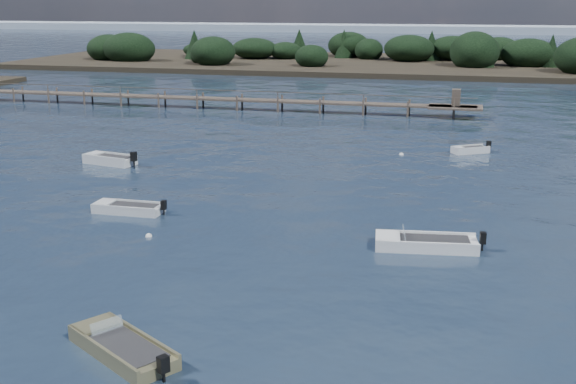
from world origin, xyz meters
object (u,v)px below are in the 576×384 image
(dinghy_mid_grey, at_px, (128,210))
(dinghy_near_olive, at_px, (123,350))
(dinghy_mid_white_a, at_px, (426,245))
(tender_far_grey, at_px, (110,161))
(jetty, at_px, (200,98))
(tender_far_grey_b, at_px, (470,151))

(dinghy_mid_grey, distance_m, dinghy_near_olive, 16.07)
(dinghy_mid_white_a, height_order, tender_far_grey, tender_far_grey)
(dinghy_mid_white_a, bearing_deg, jetty, 123.62)
(dinghy_mid_grey, relative_size, dinghy_mid_white_a, 0.79)
(tender_far_grey_b, bearing_deg, dinghy_mid_white_a, -94.62)
(tender_far_grey, relative_size, jetty, 0.06)
(tender_far_grey_b, height_order, dinghy_near_olive, dinghy_near_olive)
(jetty, bearing_deg, tender_far_grey_b, -30.97)
(dinghy_mid_white_a, distance_m, dinghy_near_olive, 15.26)
(tender_far_grey_b, bearing_deg, tender_far_grey, -157.70)
(tender_far_grey_b, relative_size, dinghy_mid_white_a, 0.58)
(dinghy_mid_grey, height_order, jetty, jetty)
(dinghy_mid_grey, bearing_deg, dinghy_near_olive, -64.36)
(dinghy_mid_grey, bearing_deg, tender_far_grey, 122.07)
(dinghy_mid_grey, relative_size, jetty, 0.06)
(tender_far_grey_b, height_order, dinghy_mid_white_a, dinghy_mid_white_a)
(dinghy_mid_grey, distance_m, dinghy_mid_white_a, 15.70)
(dinghy_near_olive, bearing_deg, tender_far_grey, 118.41)
(tender_far_grey_b, height_order, jetty, jetty)
(tender_far_grey_b, distance_m, dinghy_near_olive, 36.11)
(dinghy_near_olive, bearing_deg, tender_far_grey_b, 73.24)
(tender_far_grey_b, relative_size, dinghy_mid_grey, 0.73)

